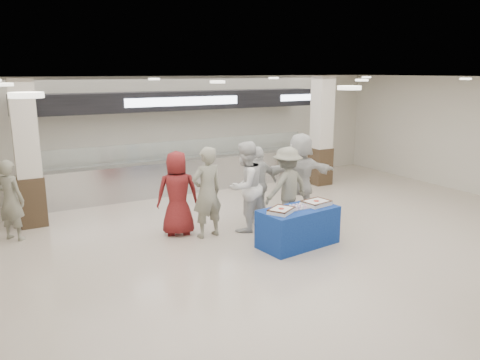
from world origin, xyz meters
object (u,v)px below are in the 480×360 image
soldier_a (207,192)px  chef_tall (245,187)px  sheet_cake_right (316,202)px  soldier_bg (11,200)px  civilian_maroon (177,193)px  chef_short (258,184)px  civilian_white (300,175)px  display_table (298,227)px  soldier_b (287,187)px  sheet_cake_left (281,210)px  cupcake_tray (298,207)px

soldier_a → chef_tall: (0.88, -0.03, 0.02)m
sheet_cake_right → soldier_bg: 6.09m
chef_tall → civilian_maroon: bearing=-41.1°
chef_short → civilian_white: (1.00, -0.20, 0.13)m
sheet_cake_right → chef_short: size_ratio=0.33×
display_table → soldier_bg: bearing=140.8°
soldier_b → soldier_bg: size_ratio=1.06×
civilian_maroon → soldier_bg: civilian_maroon is taller
civilian_maroon → civilian_white: civilian_white is taller
soldier_b → soldier_bg: soldier_b is taller
chef_tall → soldier_bg: (-4.38, 1.77, -0.13)m
civilian_maroon → chef_tall: chef_tall is taller
civilian_maroon → sheet_cake_left: bearing=143.4°
display_table → chef_tall: size_ratio=0.81×
display_table → soldier_b: (0.52, 1.15, 0.50)m
chef_short → civilian_maroon: bearing=-6.7°
cupcake_tray → civilian_maroon: (-1.80, 1.72, 0.10)m
soldier_bg → chef_tall: bearing=-156.4°
sheet_cake_left → chef_short: size_ratio=0.35×
display_table → civilian_white: civilian_white is taller
chef_short → civilian_white: civilian_white is taller
chef_short → sheet_cake_right: bearing=94.0°
civilian_white → sheet_cake_left: bearing=60.1°
cupcake_tray → soldier_b: soldier_b is taller
chef_short → soldier_b: size_ratio=0.98×
sheet_cake_right → soldier_b: size_ratio=0.32×
chef_tall → chef_short: bearing=-166.0°
soldier_a → soldier_bg: 3.92m
civilian_white → soldier_bg: bearing=0.5°
soldier_a → chef_short: soldier_a is taller
soldier_a → chef_short: size_ratio=1.10×
civilian_maroon → civilian_white: size_ratio=0.89×
soldier_a → chef_tall: bearing=170.3°
soldier_b → civilian_white: 0.73m
soldier_a → soldier_bg: size_ratio=1.14×
civilian_maroon → soldier_bg: size_ratio=1.07×
chef_tall → soldier_bg: size_ratio=1.16×
display_table → sheet_cake_left: 0.62m
civilian_maroon → chef_tall: size_ratio=0.92×
display_table → cupcake_tray: size_ratio=3.73×
cupcake_tray → soldier_a: size_ratio=0.22×
sheet_cake_right → civilian_maroon: (-2.24, 1.72, 0.08)m
cupcake_tray → chef_tall: (-0.45, 1.27, 0.18)m
display_table → soldier_a: soldier_a is taller
soldier_a → chef_short: (1.47, 0.41, -0.08)m
display_table → soldier_a: (-1.33, 1.32, 0.56)m
sheet_cake_left → sheet_cake_right: sheet_cake_right is taller
soldier_a → civilian_white: civilian_white is taller
sheet_cake_right → soldier_a: size_ratio=0.30×
display_table → sheet_cake_left: sheet_cake_left is taller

